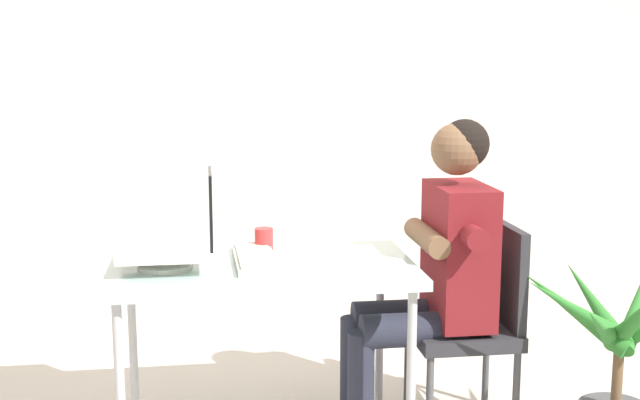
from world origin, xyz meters
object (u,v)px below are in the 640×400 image
object	(u,v)px
keyboard	(255,258)
office_chair	(477,316)
potted_plant	(617,368)
desk	(263,278)
person_seated	(435,264)
crt_monitor	(164,211)
desk_mug	(264,239)

from	to	relation	value
keyboard	office_chair	distance (m)	0.97
office_chair	potted_plant	xyz separation A→B (m)	(0.40, -0.44, -0.08)
desk	person_seated	bearing A→B (deg)	3.59
crt_monitor	person_seated	world-z (taller)	person_seated
keyboard	potted_plant	bearing A→B (deg)	-17.96
desk_mug	person_seated	bearing A→B (deg)	-14.36
person_seated	desk_mug	size ratio (longest dim) A/B	13.71
potted_plant	desk	bearing A→B (deg)	162.97
person_seated	office_chair	bearing A→B (deg)	0.00
office_chair	potted_plant	bearing A→B (deg)	-47.97
office_chair	person_seated	distance (m)	0.30
crt_monitor	desk	bearing A→B (deg)	3.77
desk	potted_plant	world-z (taller)	potted_plant
keyboard	desk	bearing A→B (deg)	-49.05
office_chair	desk_mug	bearing A→B (deg)	168.56
desk	person_seated	distance (m)	0.72
keyboard	desk_mug	bearing A→B (deg)	75.13
desk	desk_mug	bearing A→B (deg)	84.21
person_seated	desk_mug	distance (m)	0.72
person_seated	potted_plant	xyz separation A→B (m)	(0.58, -0.44, -0.31)
keyboard	desk_mug	distance (m)	0.20
crt_monitor	potted_plant	size ratio (longest dim) A/B	0.48
desk	keyboard	xyz separation A→B (m)	(-0.03, 0.03, 0.07)
crt_monitor	person_seated	size ratio (longest dim) A/B	0.31
desk_mug	office_chair	bearing A→B (deg)	-11.44
desk	crt_monitor	world-z (taller)	crt_monitor
office_chair	crt_monitor	bearing A→B (deg)	-176.88
crt_monitor	office_chair	xyz separation A→B (m)	(1.28, 0.07, -0.50)
desk	office_chair	xyz separation A→B (m)	(0.90, 0.05, -0.21)
desk	potted_plant	xyz separation A→B (m)	(1.30, -0.40, -0.29)
potted_plant	crt_monitor	bearing A→B (deg)	167.40
office_chair	desk_mug	world-z (taller)	office_chair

